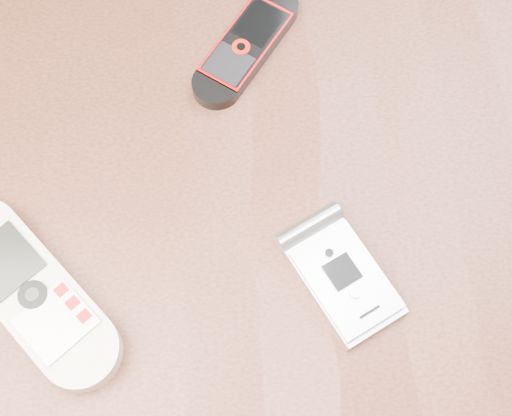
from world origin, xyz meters
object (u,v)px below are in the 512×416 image
object	(u,v)px
table	(251,255)
nokia_black_red	(246,45)
motorola_razr	(343,278)
nokia_white	(31,292)

from	to	relation	value
table	nokia_black_red	world-z (taller)	nokia_black_red
nokia_black_red	motorola_razr	world-z (taller)	motorola_razr
nokia_white	motorola_razr	world-z (taller)	nokia_white
nokia_white	nokia_black_red	world-z (taller)	nokia_white
table	nokia_black_red	xyz separation A→B (m)	(0.01, 0.15, 0.11)
table	motorola_razr	bearing A→B (deg)	-42.19
motorola_razr	nokia_white	bearing A→B (deg)	151.33
table	nokia_white	size ratio (longest dim) A/B	6.85
nokia_black_red	table	bearing A→B (deg)	-56.84
table	nokia_white	xyz separation A→B (m)	(-0.16, -0.05, 0.12)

